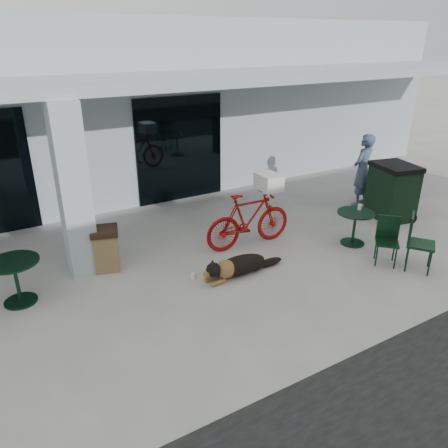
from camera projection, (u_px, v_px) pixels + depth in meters
ground at (214, 307)px, 7.09m from camera, size 80.00×80.00×0.00m
building at (73, 103)px, 12.92m from camera, size 22.00×7.00×4.50m
storefront_glass_right at (180, 149)px, 11.33m from camera, size 2.40×0.06×2.70m
column at (74, 192)px, 7.59m from camera, size 0.50×0.50×3.12m
overhang at (124, 82)px, 8.66m from camera, size 22.00×2.80×0.18m
bicycle at (249, 220)px, 8.97m from camera, size 1.97×0.63×1.17m
laundry_basket at (269, 182)px, 8.87m from camera, size 0.43×0.56×0.32m
dog at (240, 264)px, 7.99m from camera, size 1.27×0.52×0.41m
cup_near_dog at (193, 276)px, 7.91m from camera, size 0.08×0.08×0.10m
cafe_table_near at (17, 282)px, 7.08m from camera, size 0.99×0.99×0.76m
cafe_table_far at (354, 228)px, 9.13m from camera, size 0.88×0.88×0.72m
cafe_chair_far_a at (421, 243)px, 8.05m from camera, size 0.70×0.71×1.07m
cafe_chair_far_b at (387, 242)px, 8.28m from camera, size 0.62×0.62×0.92m
person at (362, 170)px, 11.07m from camera, size 0.77×0.62×1.85m
cup_on_table at (359, 207)px, 9.11m from camera, size 0.09×0.09×0.11m
trash_receptacle at (106, 249)px, 8.11m from camera, size 0.61×0.61×0.83m
wheeled_bin at (392, 191)px, 10.37m from camera, size 1.02×1.19×1.32m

